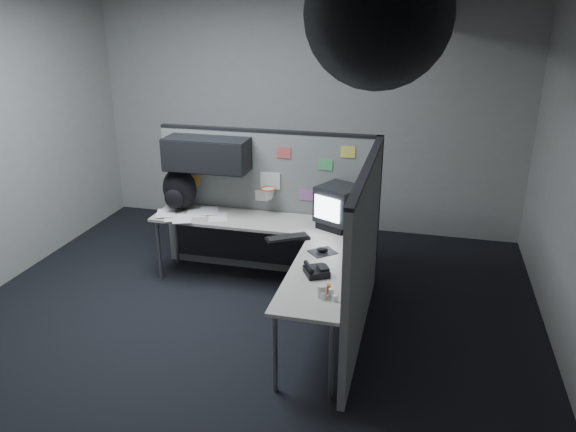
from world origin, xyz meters
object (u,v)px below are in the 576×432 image
(monitor, at_px, (339,206))
(keyboard, at_px, (287,238))
(phone, at_px, (316,271))
(desk, at_px, (274,242))
(backpack, at_px, (179,190))

(monitor, relative_size, keyboard, 1.17)
(phone, bearing_deg, keyboard, 103.35)
(monitor, distance_m, keyboard, 0.65)
(desk, distance_m, phone, 1.04)
(monitor, relative_size, phone, 1.91)
(desk, xyz_separation_m, monitor, (0.60, 0.28, 0.34))
(desk, relative_size, keyboard, 5.28)
(desk, relative_size, monitor, 4.51)
(desk, xyz_separation_m, phone, (0.60, -0.83, 0.15))
(desk, height_order, phone, phone)
(monitor, distance_m, backpack, 1.79)
(desk, height_order, keyboard, keyboard)
(keyboard, distance_m, phone, 0.78)
(backpack, bearing_deg, desk, 2.84)
(desk, bearing_deg, phone, -54.43)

